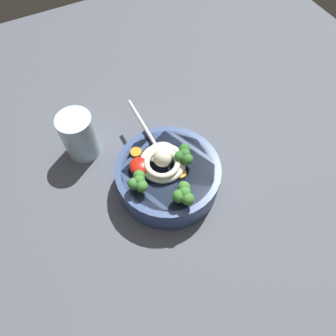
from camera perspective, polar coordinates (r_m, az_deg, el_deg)
The scene contains 11 objects.
table_slab at distance 70.87cm, azimuth 1.18°, elevation 0.04°, with size 135.88×135.88×3.18cm, color #474C56.
soup_bowl at distance 64.23cm, azimuth -0.00°, elevation -1.41°, with size 20.79×20.79×6.26cm.
noodle_pile at distance 60.92cm, azimuth -1.00°, elevation 1.14°, with size 10.00×9.80×4.02cm.
soup_spoon at distance 63.46cm, azimuth -2.08°, elevation 3.83°, with size 17.20×6.01×1.60cm.
chili_sauce_dollop at distance 60.94cm, azimuth -5.13°, elevation 0.28°, with size 4.23×3.80×1.90cm, color #B2190F.
broccoli_floret_far at distance 60.69cm, azimuth 2.98°, elevation 2.36°, with size 4.46×3.84×3.53cm.
broccoli_floret_near_spoon at distance 56.43cm, azimuth 2.84°, elevation -4.67°, with size 4.57×3.93×3.61cm.
broccoli_floret_rear at distance 57.87cm, azimuth -5.31°, elevation -2.50°, with size 4.35×3.74×3.44cm.
carrot_slice_extra_b at distance 60.77cm, azimuth 2.34°, elevation -0.97°, with size 2.03×2.03×0.48cm, color orange.
carrot_slice_right at distance 63.63cm, azimuth -5.75°, elevation 2.83°, with size 2.23×2.23×0.53cm, color orange.
drinking_glass at distance 69.72cm, azimuth -15.64°, elevation 5.59°, with size 7.28×7.28×10.72cm, color silver.
Camera 1 is at (32.20, -18.21, 62.04)cm, focal length 34.04 mm.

